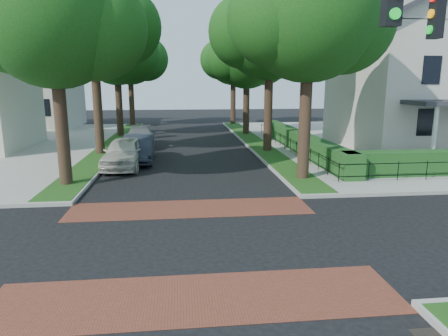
{
  "coord_description": "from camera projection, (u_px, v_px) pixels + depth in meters",
  "views": [
    {
      "loc": [
        -0.27,
        -11.19,
        4.64
      ],
      "look_at": [
        1.25,
        2.91,
        1.6
      ],
      "focal_mm": 32.0,
      "sensor_mm": 36.0,
      "label": 1
    }
  ],
  "objects": [
    {
      "name": "tree_left_back",
      "position": [
        131.0,
        56.0,
        42.07
      ],
      "size": [
        7.75,
        6.66,
        10.44
      ],
      "color": "black",
      "rests_on": "sidewalk_nw"
    },
    {
      "name": "storm_drain",
      "position": [
        431.0,
        335.0,
        7.47
      ],
      "size": [
        0.65,
        0.45,
        0.01
      ],
      "primitive_type": "cube",
      "color": "black",
      "rests_on": "ground"
    },
    {
      "name": "parked_car_middle",
      "position": [
        139.0,
        149.0,
        23.74
      ],
      "size": [
        1.84,
        4.9,
        1.6
      ],
      "primitive_type": "imported",
      "rotation": [
        0.0,
        0.0,
        0.03
      ],
      "color": "#202630",
      "rests_on": "ground"
    },
    {
      "name": "tree_right_mid",
      "position": [
        271.0,
        29.0,
        25.62
      ],
      "size": [
        8.25,
        7.09,
        11.22
      ],
      "color": "black",
      "rests_on": "sidewalk_ne"
    },
    {
      "name": "tree_right_near",
      "position": [
        310.0,
        15.0,
        17.91
      ],
      "size": [
        7.75,
        6.67,
        10.66
      ],
      "color": "black",
      "rests_on": "sidewalk_ne"
    },
    {
      "name": "parked_car_rear",
      "position": [
        140.0,
        137.0,
        29.11
      ],
      "size": [
        2.47,
        5.13,
        1.44
      ],
      "primitive_type": "imported",
      "rotation": [
        0.0,
        0.0,
        0.09
      ],
      "color": "gray",
      "rests_on": "ground"
    },
    {
      "name": "grass_strip_ne",
      "position": [
        255.0,
        141.0,
        30.98
      ],
      "size": [
        1.6,
        29.8,
        0.02
      ],
      "primitive_type": "cube",
      "color": "#174513",
      "rests_on": "sidewalk_ne"
    },
    {
      "name": "sidewalk_ne",
      "position": [
        426.0,
        140.0,
        32.38
      ],
      "size": [
        30.0,
        30.0,
        0.15
      ],
      "primitive_type": "cube",
      "color": "gray",
      "rests_on": "ground"
    },
    {
      "name": "hedge_main_road",
      "position": [
        299.0,
        141.0,
        27.12
      ],
      "size": [
        1.0,
        18.0,
        1.2
      ],
      "primitive_type": "cube",
      "color": "#174419",
      "rests_on": "sidewalk_ne"
    },
    {
      "name": "tree_left_near",
      "position": [
        57.0,
        19.0,
        16.82
      ],
      "size": [
        7.5,
        6.45,
        10.2
      ],
      "color": "black",
      "rests_on": "sidewalk_nw"
    },
    {
      "name": "crosswalk_far",
      "position": [
        190.0,
        209.0,
        14.99
      ],
      "size": [
        9.0,
        2.2,
        0.01
      ],
      "primitive_type": "cube",
      "color": "brown",
      "rests_on": "ground"
    },
    {
      "name": "tree_right_back",
      "position": [
        234.0,
        58.0,
        43.25
      ],
      "size": [
        7.5,
        6.45,
        10.2
      ],
      "color": "black",
      "rests_on": "sidewalk_ne"
    },
    {
      "name": "crosswalk_near",
      "position": [
        197.0,
        298.0,
        8.77
      ],
      "size": [
        9.0,
        2.2,
        0.01
      ],
      "primitive_type": "cube",
      "color": "brown",
      "rests_on": "ground"
    },
    {
      "name": "tree_right_far",
      "position": [
        248.0,
        56.0,
        34.57
      ],
      "size": [
        7.25,
        6.23,
        9.74
      ],
      "color": "black",
      "rests_on": "sidewalk_ne"
    },
    {
      "name": "tree_left_mid",
      "position": [
        95.0,
        21.0,
        24.39
      ],
      "size": [
        8.0,
        6.88,
        11.48
      ],
      "color": "black",
      "rests_on": "sidewalk_nw"
    },
    {
      "name": "fence_main_road",
      "position": [
        288.0,
        143.0,
        27.06
      ],
      "size": [
        0.06,
        18.0,
        0.9
      ],
      "primitive_type": null,
      "color": "black",
      "rests_on": "sidewalk_ne"
    },
    {
      "name": "tree_left_far",
      "position": [
        118.0,
        52.0,
        33.36
      ],
      "size": [
        7.0,
        6.02,
        9.86
      ],
      "color": "black",
      "rests_on": "sidewalk_nw"
    },
    {
      "name": "ground",
      "position": [
        193.0,
        242.0,
        11.88
      ],
      "size": [
        120.0,
        120.0,
        0.0
      ],
      "primitive_type": "plane",
      "color": "black",
      "rests_on": "ground"
    },
    {
      "name": "house_left_far",
      "position": [
        29.0,
        79.0,
        40.31
      ],
      "size": [
        10.0,
        9.0,
        10.14
      ],
      "color": "beige",
      "rests_on": "sidewalk_nw"
    },
    {
      "name": "house_victorian",
      "position": [
        435.0,
        62.0,
        27.93
      ],
      "size": [
        13.0,
        13.05,
        12.48
      ],
      "color": "beige",
      "rests_on": "sidewalk_ne"
    },
    {
      "name": "parked_car_front",
      "position": [
        124.0,
        153.0,
        22.08
      ],
      "size": [
        2.25,
        5.05,
        1.69
      ],
      "primitive_type": "imported",
      "rotation": [
        0.0,
        0.0,
        -0.05
      ],
      "color": "beige",
      "rests_on": "ground"
    },
    {
      "name": "grass_strip_nw",
      "position": [
        113.0,
        144.0,
        29.85
      ],
      "size": [
        1.6,
        29.8,
        0.02
      ],
      "primitive_type": "cube",
      "color": "#174513",
      "rests_on": "sidewalk_nw"
    }
  ]
}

